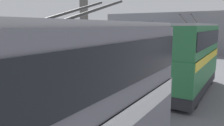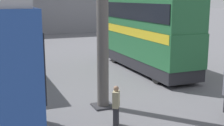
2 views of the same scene
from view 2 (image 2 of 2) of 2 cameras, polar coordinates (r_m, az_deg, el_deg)
name	(u,v)px [view 2 (image 2 of 2)]	position (r m, az deg, el deg)	size (l,w,h in m)	color
depot_back_wall	(22,7)	(43.87, -16.09, 9.80)	(0.50, 36.00, 7.52)	gray
support_column_far	(102,13)	(13.88, -1.75, 9.08)	(0.95, 0.95, 8.91)	#605B56
bus_left_far	(148,29)	(21.45, 6.60, 6.20)	(9.55, 2.54, 5.77)	black
person_aisle_midway	(116,105)	(12.43, 0.75, -7.64)	(0.48, 0.43, 1.63)	#2D2D33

